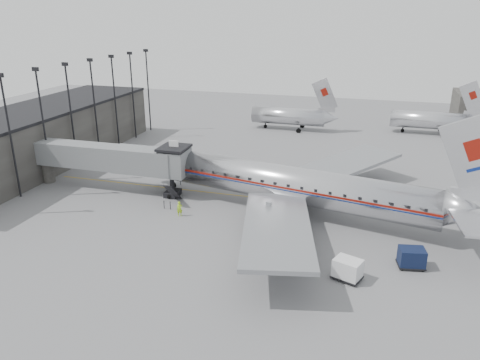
# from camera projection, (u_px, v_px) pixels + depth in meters

# --- Properties ---
(ground) EXTENTS (160.00, 160.00, 0.00)m
(ground) POSITION_uv_depth(u_px,v_px,m) (235.00, 216.00, 53.13)
(ground) COLOR slate
(ground) RESTS_ON ground
(terminal) EXTENTS (12.00, 46.00, 8.00)m
(terminal) POSITION_uv_depth(u_px,v_px,m) (37.00, 138.00, 69.77)
(terminal) COLOR #343230
(terminal) RESTS_ON ground
(apron_line) EXTENTS (60.00, 0.15, 0.01)m
(apron_line) POSITION_uv_depth(u_px,v_px,m) (272.00, 199.00, 57.75)
(apron_line) COLOR gold
(apron_line) RESTS_ON ground
(jet_bridge) EXTENTS (21.00, 6.20, 7.10)m
(jet_bridge) POSITION_uv_depth(u_px,v_px,m) (118.00, 159.00, 59.42)
(jet_bridge) COLOR slate
(jet_bridge) RESTS_ON ground
(floodlight_masts) EXTENTS (0.90, 42.25, 15.25)m
(floodlight_masts) POSITION_uv_depth(u_px,v_px,m) (83.00, 108.00, 69.26)
(floodlight_masts) COLOR black
(floodlight_masts) RESTS_ON ground
(distant_aircraft_near) EXTENTS (16.39, 3.20, 10.26)m
(distant_aircraft_near) POSITION_uv_depth(u_px,v_px,m) (289.00, 116.00, 90.53)
(distant_aircraft_near) COLOR silver
(distant_aircraft_near) RESTS_ON ground
(distant_aircraft_mid) EXTENTS (16.39, 3.20, 10.26)m
(distant_aircraft_mid) POSITION_uv_depth(u_px,v_px,m) (431.00, 120.00, 87.25)
(distant_aircraft_mid) COLOR silver
(distant_aircraft_mid) RESTS_ON ground
(airliner) EXTENTS (42.00, 38.55, 13.42)m
(airliner) POSITION_uv_depth(u_px,v_px,m) (292.00, 185.00, 52.95)
(airliner) COLOR silver
(airliner) RESTS_ON ground
(service_van) EXTENTS (6.00, 3.97, 2.64)m
(service_van) POSITION_uv_depth(u_px,v_px,m) (274.00, 247.00, 43.27)
(service_van) COLOR white
(service_van) RESTS_ON ground
(baggage_cart_navy) EXTENTS (2.64, 2.20, 1.85)m
(baggage_cart_navy) POSITION_uv_depth(u_px,v_px,m) (412.00, 257.00, 42.23)
(baggage_cart_navy) COLOR #0D1735
(baggage_cart_navy) RESTS_ON ground
(baggage_cart_white) EXTENTS (2.88, 2.55, 1.88)m
(baggage_cart_white) POSITION_uv_depth(u_px,v_px,m) (348.00, 269.00, 40.32)
(baggage_cart_white) COLOR silver
(baggage_cart_white) RESTS_ON ground
(ramp_worker) EXTENTS (0.74, 0.62, 1.73)m
(ramp_worker) POSITION_uv_depth(u_px,v_px,m) (180.00, 209.00, 52.81)
(ramp_worker) COLOR #A4DE1A
(ramp_worker) RESTS_ON ground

